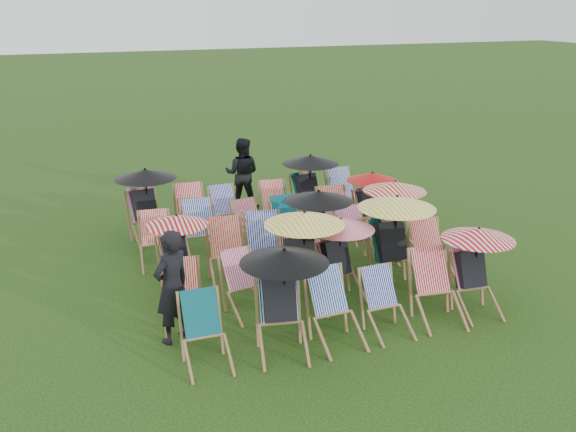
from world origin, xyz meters
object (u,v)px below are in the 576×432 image
object	(u,v)px
person_rear	(242,173)
deckchair_5	(476,269)
deckchair_0	(205,333)
deckchair_29	(347,195)
person_left	(172,287)

from	to	relation	value
person_rear	deckchair_5	bearing A→B (deg)	133.75
deckchair_0	deckchair_5	distance (m)	3.99
deckchair_5	deckchair_29	world-z (taller)	deckchair_5
deckchair_29	deckchair_5	bearing A→B (deg)	-98.64
deckchair_0	deckchair_29	size ratio (longest dim) A/B	0.88
person_left	person_rear	distance (m)	5.76
deckchair_29	person_left	bearing A→B (deg)	-146.07
deckchair_5	person_left	xyz separation A→B (m)	(-4.23, 0.74, 0.12)
deckchair_0	person_left	bearing A→B (deg)	109.39
deckchair_5	person_rear	size ratio (longest dim) A/B	0.80
person_left	person_rear	size ratio (longest dim) A/B	1.00
deckchair_0	person_rear	world-z (taller)	person_rear
person_rear	deckchair_0	bearing A→B (deg)	96.45
deckchair_5	deckchair_29	xyz separation A→B (m)	(0.17, 4.48, -0.16)
deckchair_0	person_left	xyz separation A→B (m)	(-0.24, 0.74, 0.35)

